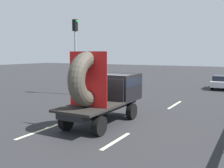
{
  "coord_description": "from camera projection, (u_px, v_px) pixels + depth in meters",
  "views": [
    {
      "loc": [
        6.12,
        -11.11,
        3.35
      ],
      "look_at": [
        -0.24,
        0.37,
        1.82
      ],
      "focal_mm": 42.19,
      "sensor_mm": 36.0,
      "label": 1
    }
  ],
  "objects": [
    {
      "name": "ground_plane",
      "position": [
        113.0,
        122.0,
        12.99
      ],
      "size": [
        120.0,
        120.0,
        0.0
      ],
      "primitive_type": "plane",
      "color": "#28282B"
    },
    {
      "name": "lane_dash_left_far",
      "position": [
        122.0,
        102.0,
        18.27
      ],
      "size": [
        0.16,
        2.84,
        0.01
      ],
      "primitive_type": "cube",
      "rotation": [
        0.0,
        0.0,
        1.57
      ],
      "color": "beige",
      "rests_on": "ground_plane"
    },
    {
      "name": "flatbed_truck",
      "position": [
        106.0,
        89.0,
        12.68
      ],
      "size": [
        2.02,
        5.04,
        3.43
      ],
      "color": "black",
      "rests_on": "ground_plane"
    },
    {
      "name": "lane_dash_right_far",
      "position": [
        175.0,
        105.0,
        17.19
      ],
      "size": [
        0.16,
        2.86,
        0.01
      ],
      "primitive_type": "cube",
      "rotation": [
        0.0,
        0.0,
        1.57
      ],
      "color": "beige",
      "rests_on": "ground_plane"
    },
    {
      "name": "lane_dash_right_near",
      "position": [
        116.0,
        141.0,
        10.1
      ],
      "size": [
        0.16,
        2.24,
        0.01
      ],
      "primitive_type": "cube",
      "rotation": [
        0.0,
        0.0,
        1.57
      ],
      "color": "beige",
      "rests_on": "ground_plane"
    },
    {
      "name": "distant_sedan",
      "position": [
        222.0,
        82.0,
        24.85
      ],
      "size": [
        1.67,
        3.91,
        1.27
      ],
      "color": "black",
      "rests_on": "ground_plane"
    },
    {
      "name": "lane_dash_left_near",
      "position": [
        41.0,
        130.0,
        11.48
      ],
      "size": [
        0.16,
        2.87,
        0.01
      ],
      "primitive_type": "cube",
      "rotation": [
        0.0,
        0.0,
        1.57
      ],
      "color": "beige",
      "rests_on": "ground_plane"
    },
    {
      "name": "traffic_light",
      "position": [
        75.0,
        46.0,
        21.03
      ],
      "size": [
        0.42,
        0.36,
        6.02
      ],
      "color": "gray",
      "rests_on": "ground_plane"
    }
  ]
}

